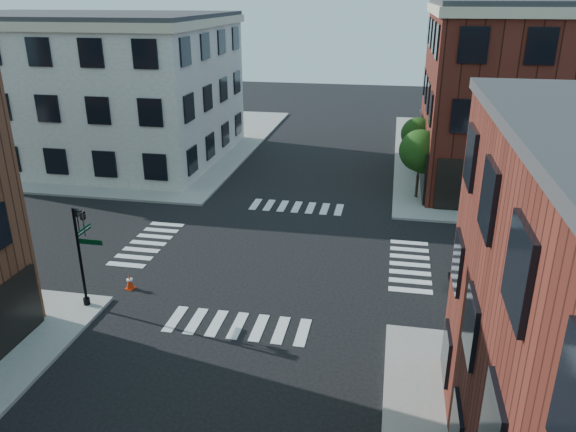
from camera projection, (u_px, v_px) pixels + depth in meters
The scene contains 8 objects.
ground at pixel (274, 253), 29.36m from camera, with size 120.00×120.00×0.00m, color black.
sidewalk_nw at pixel (101, 139), 52.16m from camera, with size 30.00×30.00×0.15m, color gray.
building_nw at pixel (85, 89), 45.25m from camera, with size 22.00×16.00×11.00m, color #BAB6AA.
tree_near at pixel (421, 153), 35.99m from camera, with size 2.69×2.69×4.49m.
tree_far at pixel (418, 136), 41.58m from camera, with size 2.43×2.43×4.07m.
signal_pole at pixel (82, 246), 23.38m from camera, with size 1.29×1.24×4.60m.
box_truck at pixel (556, 256), 24.79m from camera, with size 8.15×3.24×3.61m.
traffic_cone at pixel (130, 282), 25.74m from camera, with size 0.48×0.48×0.72m.
Camera 1 is at (5.71, -25.96, 12.65)m, focal length 35.00 mm.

